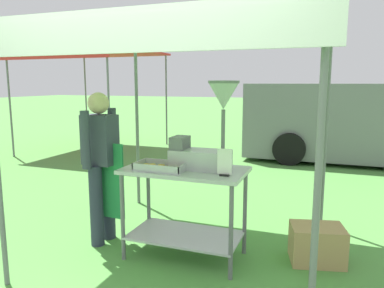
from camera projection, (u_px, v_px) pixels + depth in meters
ground_plane at (267, 160)px, 8.32m from camera, size 70.00×70.00×0.00m
stall_canopy at (188, 41)px, 3.47m from camera, size 2.67×2.55×2.17m
donut_cart at (185, 194)px, 3.61m from camera, size 1.17×0.64×0.90m
donut_tray at (161, 167)px, 3.52m from camera, size 0.48×0.27×0.07m
donut_fryer at (207, 135)px, 3.49m from camera, size 0.64×0.28×0.83m
menu_sign at (225, 164)px, 3.27m from camera, size 0.13×0.05×0.24m
vendor at (101, 160)px, 3.93m from camera, size 0.46×0.53×1.61m
supply_crate at (317, 244)px, 3.57m from camera, size 0.56×0.47×0.36m
van_grey at (374, 122)px, 8.03m from camera, size 5.30×2.13×1.69m
neighbour_tent at (92, 54)px, 9.19m from camera, size 2.85×3.05×2.49m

